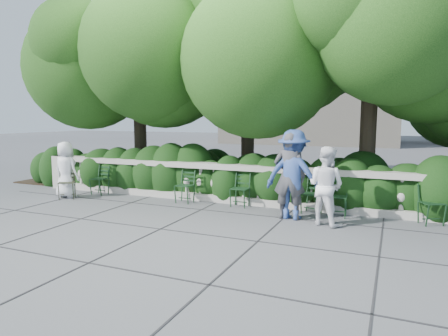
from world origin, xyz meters
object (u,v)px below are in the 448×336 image
at_px(person_businessman, 66,170).
at_px(person_older_blue, 293,175).
at_px(chair_c, 238,208).
at_px(person_casual_man, 326,186).
at_px(chair_d, 336,218).
at_px(chair_b, 182,204).
at_px(chair_f, 435,226).
at_px(chair_e, 309,215).
at_px(person_woman_grey, 290,176).
at_px(chair_a, 96,195).
at_px(chair_weathered, 67,200).

distance_m(person_businessman, person_older_blue, 6.22).
height_order(chair_c, person_casual_man, person_casual_man).
bearing_deg(chair_d, chair_b, 178.30).
distance_m(chair_d, chair_f, 1.91).
height_order(chair_e, person_woman_grey, person_woman_grey).
relative_size(chair_c, chair_d, 1.00).
bearing_deg(person_casual_man, chair_f, -138.15).
bearing_deg(chair_f, chair_b, 154.91).
bearing_deg(chair_c, chair_a, -177.53).
bearing_deg(chair_d, person_businessman, -177.95).
xyz_separation_m(chair_c, person_woman_grey, (1.40, -0.55, 0.93)).
distance_m(chair_d, person_older_blue, 1.35).
xyz_separation_m(chair_a, chair_f, (8.47, 0.11, 0.00)).
bearing_deg(person_woman_grey, person_older_blue, -134.63).
relative_size(chair_b, chair_d, 1.00).
relative_size(chair_b, chair_e, 1.00).
xyz_separation_m(chair_c, chair_d, (2.33, -0.08, 0.00)).
bearing_deg(chair_a, chair_b, 2.02).
bearing_deg(person_casual_man, chair_d, -80.87).
relative_size(chair_f, person_woman_grey, 0.45).
relative_size(chair_e, person_businessman, 0.55).
bearing_deg(chair_f, person_older_blue, 163.42).
bearing_deg(chair_b, chair_c, 6.65).
bearing_deg(person_businessman, chair_e, -172.43).
bearing_deg(chair_f, chair_a, 154.15).
bearing_deg(chair_d, chair_f, 0.25).
relative_size(chair_c, person_businessman, 0.55).
xyz_separation_m(person_businessman, person_casual_man, (6.93, -0.04, 0.04)).
distance_m(chair_e, person_businessman, 6.55).
bearing_deg(chair_weathered, chair_f, -29.16).
distance_m(chair_a, chair_c, 4.23).
xyz_separation_m(person_businessman, person_woman_grey, (6.15, 0.10, 0.17)).
xyz_separation_m(chair_a, person_casual_man, (6.41, -0.59, 0.80)).
bearing_deg(chair_a, chair_e, 3.74).
bearing_deg(chair_weathered, chair_d, -28.24).
distance_m(chair_b, chair_d, 3.79).
height_order(chair_a, person_woman_grey, person_woman_grey).
bearing_deg(person_businessman, chair_a, -131.59).
height_order(chair_weathered, person_older_blue, person_older_blue).
bearing_deg(chair_e, person_older_blue, -106.73).
relative_size(chair_a, chair_weathered, 1.00).
xyz_separation_m(chair_b, person_casual_man, (3.64, -0.56, 0.80)).
distance_m(chair_a, person_older_blue, 5.78).
xyz_separation_m(chair_d, chair_f, (1.91, 0.09, 0.00)).
bearing_deg(person_woman_grey, chair_d, -156.89).
distance_m(chair_c, person_woman_grey, 1.77).
bearing_deg(chair_c, chair_weathered, -167.29).
distance_m(chair_c, chair_f, 4.24).
bearing_deg(chair_f, person_woman_grey, 164.62).
xyz_separation_m(chair_f, person_woman_grey, (-2.84, -0.56, 0.93)).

